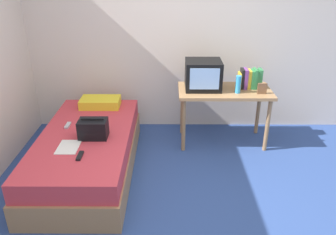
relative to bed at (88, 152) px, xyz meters
The scene contains 13 objects.
ground_plane 1.24m from the bed, 37.07° to the right, with size 8.00×8.00×0.00m, color #2D4784.
wall_back 1.92m from the bed, 52.45° to the left, with size 5.20×0.10×2.60m, color beige.
bed is the anchor object (origin of this frame).
desk 1.81m from the bed, 23.87° to the left, with size 1.16×0.60×0.73m.
tv 1.68m from the bed, 29.20° to the left, with size 0.44×0.39×0.36m.
water_bottle 1.95m from the bed, 18.86° to the left, with size 0.06×0.06×0.22m, color #3399DB.
book_row 2.17m from the bed, 22.03° to the left, with size 0.28×0.17×0.25m.
picture_frame 2.19m from the bed, 15.53° to the left, with size 0.11×0.02×0.13m, color brown.
pillow 0.80m from the bed, 87.74° to the left, with size 0.50×0.30×0.11m, color yellow.
handbag 0.38m from the bed, 40.08° to the right, with size 0.30×0.20×0.22m.
magazine 0.42m from the bed, 107.47° to the right, with size 0.21×0.29×0.01m, color white.
remote_dark 0.56m from the bed, 82.97° to the right, with size 0.04×0.16×0.02m, color black.
remote_silver 0.39m from the bed, 145.18° to the left, with size 0.04×0.14×0.02m, color #B7B7BC.
Camera 1 is at (-0.05, -2.54, 2.20)m, focal length 36.03 mm.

